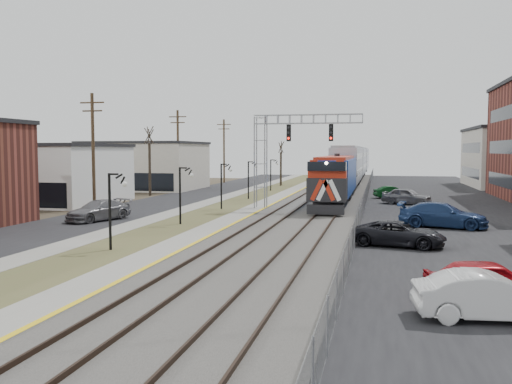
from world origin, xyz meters
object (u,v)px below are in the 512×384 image
(train, at_px, (354,165))
(car_lot_b, at_px, (488,298))
(car_lot_a, at_px, (490,282))
(signal_gantry, at_px, (280,145))

(train, distance_m, car_lot_b, 68.28)
(train, height_order, car_lot_a, train)
(train, height_order, car_lot_b, train)
(train, xyz_separation_m, car_lot_b, (7.16, -67.86, -2.20))
(signal_gantry, bearing_deg, car_lot_a, -65.45)
(signal_gantry, distance_m, car_lot_b, 30.58)
(signal_gantry, bearing_deg, train, 83.88)
(signal_gantry, relative_size, car_lot_a, 2.09)
(signal_gantry, xyz_separation_m, car_lot_a, (11.85, -25.94, -4.86))
(signal_gantry, height_order, car_lot_a, signal_gantry)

